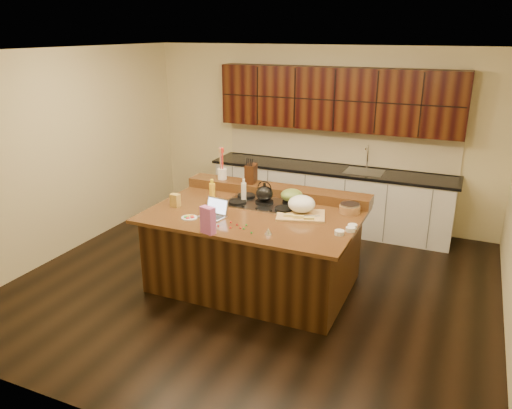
% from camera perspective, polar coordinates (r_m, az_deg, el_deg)
% --- Properties ---
extents(room, '(5.52, 5.02, 2.72)m').
position_cam_1_polar(room, '(5.60, -0.21, 3.22)').
color(room, black).
rests_on(room, ground).
extents(island, '(2.40, 1.60, 0.92)m').
position_cam_1_polar(island, '(5.91, -0.20, -5.05)').
color(island, black).
rests_on(island, ground).
extents(back_ledge, '(2.40, 0.30, 0.12)m').
position_cam_1_polar(back_ledge, '(6.33, 2.37, 1.62)').
color(back_ledge, black).
rests_on(back_ledge, island).
extents(cooktop, '(0.92, 0.52, 0.05)m').
position_cam_1_polar(cooktop, '(5.99, 0.96, 0.15)').
color(cooktop, gray).
rests_on(cooktop, island).
extents(back_counter, '(3.70, 0.66, 2.40)m').
position_cam_1_polar(back_counter, '(7.63, 8.70, 4.55)').
color(back_counter, silver).
rests_on(back_counter, ground).
extents(kettle, '(0.26, 0.26, 0.19)m').
position_cam_1_polar(kettle, '(5.95, 0.97, 1.26)').
color(kettle, black).
rests_on(kettle, cooktop).
extents(green_bowl, '(0.33, 0.33, 0.15)m').
position_cam_1_polar(green_bowl, '(5.97, 4.11, 1.07)').
color(green_bowl, '#5C732E').
rests_on(green_bowl, cooktop).
extents(laptop, '(0.31, 0.26, 0.20)m').
position_cam_1_polar(laptop, '(5.63, -4.76, -0.82)').
color(laptop, '#B7B7BC').
rests_on(laptop, island).
extents(oil_bottle, '(0.07, 0.07, 0.27)m').
position_cam_1_polar(oil_bottle, '(5.96, -5.02, 1.18)').
color(oil_bottle, yellow).
rests_on(oil_bottle, island).
extents(vinegar_bottle, '(0.08, 0.08, 0.25)m').
position_cam_1_polar(vinegar_bottle, '(6.02, -1.41, 1.35)').
color(vinegar_bottle, silver).
rests_on(vinegar_bottle, island).
extents(wooden_tray, '(0.62, 0.52, 0.22)m').
position_cam_1_polar(wooden_tray, '(5.66, 5.21, -0.23)').
color(wooden_tray, tan).
rests_on(wooden_tray, island).
extents(ramekin_a, '(0.13, 0.13, 0.04)m').
position_cam_1_polar(ramekin_a, '(5.19, 9.51, -3.18)').
color(ramekin_a, white).
rests_on(ramekin_a, island).
extents(ramekin_b, '(0.13, 0.13, 0.04)m').
position_cam_1_polar(ramekin_b, '(5.29, 10.75, -2.81)').
color(ramekin_b, white).
rests_on(ramekin_b, island).
extents(ramekin_c, '(0.11, 0.11, 0.04)m').
position_cam_1_polar(ramekin_c, '(5.37, 10.97, -2.48)').
color(ramekin_c, white).
rests_on(ramekin_c, island).
extents(strainer_bowl, '(0.29, 0.29, 0.09)m').
position_cam_1_polar(strainer_bowl, '(5.81, 10.65, -0.51)').
color(strainer_bowl, '#996B3F').
rests_on(strainer_bowl, island).
extents(kitchen_timer, '(0.10, 0.10, 0.07)m').
position_cam_1_polar(kitchen_timer, '(5.12, 1.40, -3.05)').
color(kitchen_timer, silver).
rests_on(kitchen_timer, island).
extents(pink_bag, '(0.17, 0.12, 0.29)m').
position_cam_1_polar(pink_bag, '(5.13, -5.52, -1.80)').
color(pink_bag, '#C05AA4').
rests_on(pink_bag, island).
extents(candy_plate, '(0.19, 0.19, 0.01)m').
position_cam_1_polar(candy_plate, '(5.61, -7.63, -1.50)').
color(candy_plate, white).
rests_on(candy_plate, island).
extents(package_box, '(0.12, 0.10, 0.15)m').
position_cam_1_polar(package_box, '(5.98, -9.22, 0.48)').
color(package_box, gold).
rests_on(package_box, island).
extents(utensil_crock, '(0.16, 0.16, 0.14)m').
position_cam_1_polar(utensil_crock, '(6.60, -3.88, 3.52)').
color(utensil_crock, white).
rests_on(utensil_crock, back_ledge).
extents(knife_block, '(0.15, 0.21, 0.24)m').
position_cam_1_polar(knife_block, '(6.41, -0.57, 3.55)').
color(knife_block, black).
rests_on(knife_block, back_ledge).
extents(gumdrop_0, '(0.02, 0.02, 0.02)m').
position_cam_1_polar(gumdrop_0, '(5.43, -2.88, -2.04)').
color(gumdrop_0, red).
rests_on(gumdrop_0, island).
extents(gumdrop_1, '(0.02, 0.02, 0.02)m').
position_cam_1_polar(gumdrop_1, '(5.15, -0.53, -3.24)').
color(gumdrop_1, '#198C26').
rests_on(gumdrop_1, island).
extents(gumdrop_2, '(0.02, 0.02, 0.02)m').
position_cam_1_polar(gumdrop_2, '(5.36, -2.18, -2.32)').
color(gumdrop_2, red).
rests_on(gumdrop_2, island).
extents(gumdrop_3, '(0.02, 0.02, 0.02)m').
position_cam_1_polar(gumdrop_3, '(5.33, -5.09, -2.52)').
color(gumdrop_3, '#198C26').
rests_on(gumdrop_3, island).
extents(gumdrop_4, '(0.02, 0.02, 0.02)m').
position_cam_1_polar(gumdrop_4, '(5.29, -2.93, -2.64)').
color(gumdrop_4, red).
rests_on(gumdrop_4, island).
extents(gumdrop_5, '(0.02, 0.02, 0.02)m').
position_cam_1_polar(gumdrop_5, '(5.35, -1.12, -2.34)').
color(gumdrop_5, '#198C26').
rests_on(gumdrop_5, island).
extents(gumdrop_6, '(0.02, 0.02, 0.02)m').
position_cam_1_polar(gumdrop_6, '(5.34, -4.33, -2.43)').
color(gumdrop_6, red).
rests_on(gumdrop_6, island).
extents(gumdrop_7, '(0.02, 0.02, 0.02)m').
position_cam_1_polar(gumdrop_7, '(5.25, -1.41, -2.78)').
color(gumdrop_7, '#198C26').
rests_on(gumdrop_7, island).
extents(gumdrop_8, '(0.02, 0.02, 0.02)m').
position_cam_1_polar(gumdrop_8, '(5.27, -1.81, -2.69)').
color(gumdrop_8, red).
rests_on(gumdrop_8, island).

